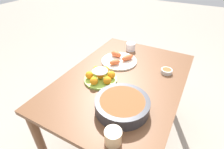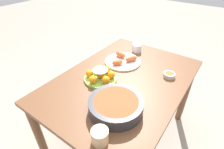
% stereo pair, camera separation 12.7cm
% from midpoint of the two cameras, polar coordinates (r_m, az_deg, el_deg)
% --- Properties ---
extents(ground_plane, '(12.00, 12.00, 0.00)m').
position_cam_midpoint_polar(ground_plane, '(1.81, 0.68, -19.52)').
color(ground_plane, '#9E9384').
extents(dining_table, '(1.22, 0.85, 0.71)m').
position_cam_midpoint_polar(dining_table, '(1.37, 0.86, -4.55)').
color(dining_table, brown).
rests_on(dining_table, ground_plane).
extents(cake_plate, '(0.24, 0.24, 0.09)m').
position_cam_midpoint_polar(cake_plate, '(1.27, -6.61, -0.66)').
color(cake_plate, '#99CC4C').
rests_on(cake_plate, dining_table).
extents(serving_bowl, '(0.32, 0.32, 0.08)m').
position_cam_midpoint_polar(serving_bowl, '(1.03, -0.20, -9.89)').
color(serving_bowl, '#2D2D33').
rests_on(serving_bowl, dining_table).
extents(sauce_bowl, '(0.09, 0.09, 0.03)m').
position_cam_midpoint_polar(sauce_bowl, '(1.39, 14.94, 1.02)').
color(sauce_bowl, beige).
rests_on(sauce_bowl, dining_table).
extents(seafood_platter, '(0.30, 0.30, 0.06)m').
position_cam_midpoint_polar(seafood_platter, '(1.49, 0.00, 4.79)').
color(seafood_platter, silver).
rests_on(seafood_platter, dining_table).
extents(cup_near, '(0.09, 0.09, 0.07)m').
position_cam_midpoint_polar(cup_near, '(1.68, 3.96, 8.98)').
color(cup_near, white).
rests_on(cup_near, dining_table).
extents(cup_far, '(0.09, 0.09, 0.08)m').
position_cam_midpoint_polar(cup_far, '(0.89, -3.96, -19.84)').
color(cup_far, '#DBB27F').
rests_on(cup_far, dining_table).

